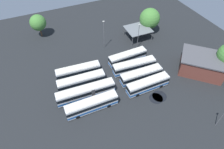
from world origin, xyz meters
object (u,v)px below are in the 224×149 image
Objects in this scene: bus_row1_slot3 at (92,105)px; maintenance_shelter at (138,29)px; lamp_post_far_corner at (138,36)px; bus_row1_slot0 at (78,71)px; bus_row1_slot1 at (82,81)px; bus_row0_slot3 at (148,84)px; lamp_post_by_building at (104,34)px; tree_northeast at (150,18)px; bus_row1_slot2 at (86,92)px; depot_building at (202,64)px; bus_row0_slot0 at (128,57)px; tree_west_edge at (38,23)px; bus_row0_slot1 at (134,66)px; bus_row0_slot2 at (141,75)px; lamp_post_near_entrance at (223,115)px.

maintenance_shelter is at bearing -138.91° from bus_row1_slot3.
bus_row1_slot3 is 1.42× the size of lamp_post_far_corner.
bus_row1_slot1 is at bearing 84.68° from bus_row1_slot0.
maintenance_shelter is (-9.03, -21.30, 1.68)m from bus_row0_slot3.
bus_row1_slot0 is at bearing 38.14° from lamp_post_by_building.
maintenance_shelter is 5.92m from tree_northeast.
depot_building is (-32.75, 4.57, 0.87)m from bus_row1_slot2.
lamp_post_far_corner reaches higher than bus_row0_slot0.
bus_row1_slot0 is 1.27× the size of lamp_post_by_building.
tree_west_edge is at bearing -81.23° from bus_row1_slot3.
bus_row0_slot3 is at bearing 120.17° from tree_west_edge.
tree_northeast reaches higher than depot_building.
bus_row1_slot1 is at bearing 26.78° from tree_northeast.
maintenance_shelter is 6.13m from lamp_post_far_corner.
lamp_post_far_corner is at bearing -124.16° from bus_row0_slot1.
depot_building is (-32.69, 8.45, 0.87)m from bus_row1_slot1.
lamp_post_by_building is (3.63, -9.34, 3.46)m from bus_row0_slot0.
bus_row1_slot2 is at bearing -2.22° from bus_row0_slot2.
bus_row1_slot3 is at bearing 0.03° from bus_row0_slot3.
bus_row0_slot1 is 15.45m from bus_row1_slot1.
lamp_post_far_corner reaches higher than bus_row1_slot3.
bus_row1_slot2 is 33.08m from depot_building.
bus_row0_slot0 is at bearing -154.28° from bus_row1_slot2.
bus_row0_slot2 is 1.31× the size of lamp_post_far_corner.
bus_row1_slot1 is at bearing -90.87° from bus_row1_slot2.
lamp_post_near_entrance is at bearing 140.34° from bus_row1_slot2.
bus_row0_slot0 is 15.92m from bus_row1_slot1.
bus_row1_slot3 is 1.60× the size of tree_west_edge.
lamp_post_far_corner is (-5.98, -16.17, 3.09)m from bus_row0_slot3.
lamp_post_near_entrance is at bearing 118.56° from bus_row0_slot3.
depot_building is (-17.29, 3.97, 0.87)m from bus_row0_slot2.
bus_row0_slot2 is at bearing -66.34° from lamp_post_near_entrance.
tree_west_edge is at bearing -78.58° from bus_row1_slot1.
bus_row1_slot3 is (0.45, 12.00, 0.00)m from bus_row1_slot0.
tree_west_edge is at bearing -80.04° from bus_row1_slot2.
bus_row1_slot0 is 31.56m from tree_northeast.
bus_row1_slot0 is at bearing 20.68° from tree_northeast.
bus_row0_slot0 and bus_row1_slot1 have the same top height.
bus_row0_slot1 is at bearing -24.58° from depot_building.
tree_northeast is (-14.28, -15.55, 3.45)m from bus_row0_slot1.
tree_northeast is (-29.77, -18.87, 3.45)m from bus_row1_slot2.
bus_row1_slot0 is (15.04, -8.40, 0.00)m from bus_row0_slot2.
depot_building reaches higher than bus_row1_slot3.
bus_row1_slot3 is (0.03, 4.20, -0.00)m from bus_row1_slot2.
bus_row0_slot3 is at bearing 89.13° from bus_row0_slot0.
bus_row0_slot2 and bus_row1_slot3 have the same top height.
tree_west_edge reaches higher than lamp_post_near_entrance.
bus_row0_slot2 is 14.23m from lamp_post_far_corner.
bus_row1_slot1 and bus_row1_slot2 have the same top height.
tree_northeast is (-5.90, -38.67, 1.08)m from lamp_post_near_entrance.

